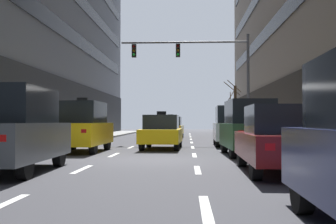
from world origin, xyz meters
The scene contains 31 objects.
ground_plane centered at (0.00, 0.00, 0.00)m, with size 120.00×120.00×0.00m, color #38383D.
sidewalk_right centered at (6.14, 0.00, 0.07)m, with size 2.74×80.00×0.14m, color gray.
lane_stripe_l1_s2 centered at (-1.59, -8.00, 0.00)m, with size 0.16×2.00×0.01m, color silver.
lane_stripe_l1_s3 centered at (-1.59, -3.00, 0.00)m, with size 0.16×2.00×0.01m, color silver.
lane_stripe_l1_s4 centered at (-1.59, 2.00, 0.00)m, with size 0.16×2.00×0.01m, color silver.
lane_stripe_l1_s5 centered at (-1.59, 7.00, 0.00)m, with size 0.16×2.00×0.01m, color silver.
lane_stripe_l1_s6 centered at (-1.59, 12.00, 0.00)m, with size 0.16×2.00×0.01m, color silver.
lane_stripe_l1_s7 centered at (-1.59, 17.00, 0.00)m, with size 0.16×2.00×0.01m, color silver.
lane_stripe_l1_s8 centered at (-1.59, 22.00, 0.00)m, with size 0.16×2.00×0.01m, color silver.
lane_stripe_l1_s9 centered at (-1.59, 27.00, 0.00)m, with size 0.16×2.00×0.01m, color silver.
lane_stripe_l1_s10 centered at (-1.59, 32.00, 0.00)m, with size 0.16×2.00×0.01m, color silver.
lane_stripe_l2_s2 centered at (1.59, -8.00, 0.00)m, with size 0.16×2.00×0.01m, color silver.
lane_stripe_l2_s3 centered at (1.59, -3.00, 0.00)m, with size 0.16×2.00×0.01m, color silver.
lane_stripe_l2_s4 centered at (1.59, 2.00, 0.00)m, with size 0.16×2.00×0.01m, color silver.
lane_stripe_l2_s5 centered at (1.59, 7.00, 0.00)m, with size 0.16×2.00×0.01m, color silver.
lane_stripe_l2_s6 centered at (1.59, 12.00, 0.00)m, with size 0.16×2.00×0.01m, color silver.
lane_stripe_l2_s7 centered at (1.59, 17.00, 0.00)m, with size 0.16×2.00×0.01m, color silver.
lane_stripe_l2_s8 centered at (1.59, 22.00, 0.00)m, with size 0.16×2.00×0.01m, color silver.
lane_stripe_l2_s9 centered at (1.59, 27.00, 0.00)m, with size 0.16×2.00×0.01m, color silver.
lane_stripe_l2_s10 centered at (1.59, 32.00, 0.00)m, with size 0.16×2.00×0.01m, color silver.
taxi_driving_0 centered at (-3.26, 3.56, 1.09)m, with size 1.94×4.53×2.37m.
taxi_driving_1 centered at (-0.03, 19.20, 0.85)m, with size 2.11×4.66×1.91m.
car_driving_2 centered at (-3.23, -3.78, 1.10)m, with size 2.06×4.64×2.22m.
car_driving_3 centered at (-0.05, 13.18, 0.78)m, with size 1.80×4.22×1.57m.
taxi_driving_4 centered at (0.08, 5.70, 0.81)m, with size 1.96×4.42×1.82m.
car_parked_1 centered at (3.71, -3.60, 0.85)m, with size 2.02×4.65×1.73m.
car_parked_2 centered at (3.72, 1.94, 1.07)m, with size 1.97×4.49×2.15m.
car_parked_3 centered at (3.72, 8.38, 1.08)m, with size 1.98×4.51×2.16m.
traffic_signal_0 centered at (2.43, 12.06, 4.92)m, with size 8.16×0.35×6.73m.
street_tree_0 centered at (5.83, 25.23, 2.60)m, with size 1.61×1.90×5.13m.
pedestrian_0 centered at (6.40, 15.47, 1.11)m, with size 0.47×0.34×1.68m.
Camera 1 is at (1.31, -14.37, 1.31)m, focal length 44.48 mm.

